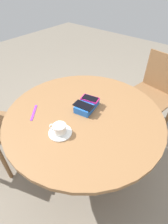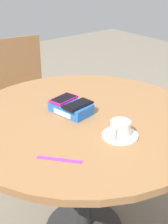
# 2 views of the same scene
# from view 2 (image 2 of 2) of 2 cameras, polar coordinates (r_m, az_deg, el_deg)

# --- Properties ---
(round_table) EXTENTS (1.14, 1.14, 0.73)m
(round_table) POSITION_cam_2_polar(r_m,az_deg,el_deg) (1.51, -0.00, -3.99)
(round_table) COLOR #2D2D2D
(round_table) RESTS_ON ground_plane
(phone_box) EXTENTS (0.21, 0.15, 0.05)m
(phone_box) POSITION_cam_2_polar(r_m,az_deg,el_deg) (1.48, -2.45, 0.79)
(phone_box) COLOR blue
(phone_box) RESTS_ON round_table
(phone_magenta) EXTENTS (0.10, 0.14, 0.01)m
(phone_magenta) POSITION_cam_2_polar(r_m,az_deg,el_deg) (1.50, -3.73, 2.41)
(phone_magenta) COLOR #D11975
(phone_magenta) RESTS_ON phone_box
(phone_black) EXTENTS (0.09, 0.15, 0.01)m
(phone_black) POSITION_cam_2_polar(r_m,az_deg,el_deg) (1.44, -1.16, 1.36)
(phone_black) COLOR black
(phone_black) RESTS_ON phone_box
(saucer) EXTENTS (0.15, 0.15, 0.01)m
(saucer) POSITION_cam_2_polar(r_m,az_deg,el_deg) (1.31, 6.61, -4.27)
(saucer) COLOR white
(saucer) RESTS_ON round_table
(coffee_cup) EXTENTS (0.08, 0.11, 0.06)m
(coffee_cup) POSITION_cam_2_polar(r_m,az_deg,el_deg) (1.29, 6.65, -2.93)
(coffee_cup) COLOR white
(coffee_cup) RESTS_ON saucer
(lanyard_strap) EXTENTS (0.14, 0.12, 0.00)m
(lanyard_strap) POSITION_cam_2_polar(r_m,az_deg,el_deg) (1.16, -4.54, -8.64)
(lanyard_strap) COLOR purple
(lanyard_strap) RESTS_ON round_table
(chair_near_window) EXTENTS (0.53, 0.53, 0.87)m
(chair_near_window) POSITION_cam_2_polar(r_m,az_deg,el_deg) (2.40, -11.24, 3.10)
(chair_near_window) COLOR brown
(chair_near_window) RESTS_ON ground_plane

